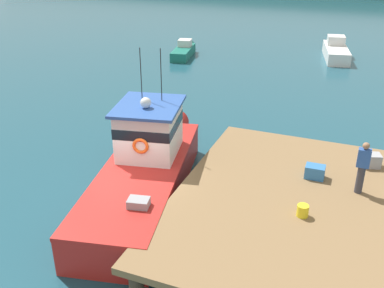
% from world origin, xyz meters
% --- Properties ---
extents(ground_plane, '(200.00, 200.00, 0.00)m').
position_xyz_m(ground_plane, '(0.00, 0.00, 0.00)').
color(ground_plane, '#1E4C5B').
extents(dock, '(6.00, 9.00, 1.20)m').
position_xyz_m(dock, '(4.80, 0.00, 1.07)').
color(dock, '#4C3D2D').
rests_on(dock, ground).
extents(main_fishing_boat, '(4.16, 9.96, 4.80)m').
position_xyz_m(main_fishing_boat, '(0.08, 0.58, 1.01)').
color(main_fishing_boat, red).
rests_on(main_fishing_boat, ground).
extents(crate_stack_mid_dock, '(0.70, 0.60, 0.45)m').
position_xyz_m(crate_stack_mid_dock, '(7.17, 3.01, 1.42)').
color(crate_stack_mid_dock, '#9E9EA3').
rests_on(crate_stack_mid_dock, dock).
extents(crate_single_by_cleat, '(0.61, 0.45, 0.41)m').
position_xyz_m(crate_single_by_cleat, '(5.56, 1.55, 1.41)').
color(crate_single_by_cleat, '#3370B2').
rests_on(crate_single_by_cleat, dock).
extents(bait_bucket, '(0.32, 0.32, 0.34)m').
position_xyz_m(bait_bucket, '(5.56, -0.74, 1.37)').
color(bait_bucket, yellow).
rests_on(bait_bucket, dock).
extents(deckhand_by_the_boat, '(0.36, 0.22, 1.63)m').
position_xyz_m(deckhand_by_the_boat, '(6.90, 1.15, 2.06)').
color(deckhand_by_the_boat, '#383842').
rests_on(deckhand_by_the_boat, dock).
extents(moored_boat_mid_harbor, '(1.82, 4.63, 1.16)m').
position_xyz_m(moored_boat_mid_harbor, '(-6.14, 18.77, 0.40)').
color(moored_boat_mid_harbor, '#196B5B').
rests_on(moored_boat_mid_harbor, ground).
extents(moored_boat_far_right, '(2.38, 5.97, 1.49)m').
position_xyz_m(moored_boat_far_right, '(4.27, 22.52, 0.51)').
color(moored_boat_far_right, white).
rests_on(moored_boat_far_right, ground).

